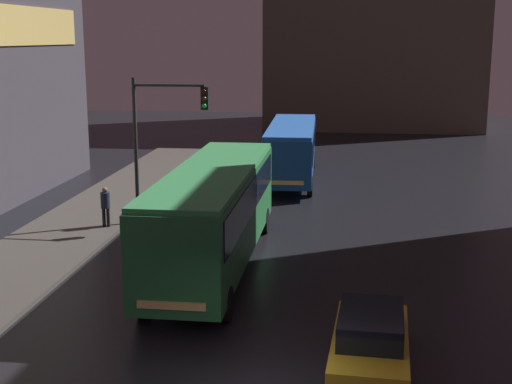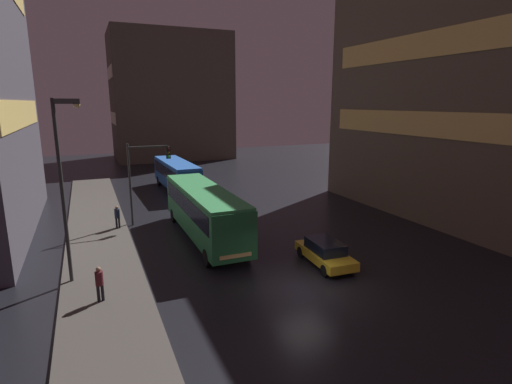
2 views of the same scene
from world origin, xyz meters
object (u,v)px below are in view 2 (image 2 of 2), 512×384
object	(u,v)px
street_lamp_sidewalk	(64,167)
pedestrian_near	(117,215)
bus_near	(204,208)
car_taxi	(325,252)
traffic_light_main	(144,170)
bus_far	(176,173)
pedestrian_mid	(99,281)

from	to	relation	value
street_lamp_sidewalk	pedestrian_near	bearing A→B (deg)	71.98
bus_near	street_lamp_sidewalk	world-z (taller)	street_lamp_sidewalk
bus_near	car_taxi	xyz separation A→B (m)	(4.99, -6.91, -1.39)
bus_near	traffic_light_main	size ratio (longest dim) A/B	1.98
bus_far	pedestrian_near	size ratio (longest dim) A/B	6.54
bus_far	pedestrian_mid	distance (m)	23.59
bus_near	traffic_light_main	distance (m)	6.19
pedestrian_near	traffic_light_main	size ratio (longest dim) A/B	0.27
car_taxi	pedestrian_near	bearing A→B (deg)	-43.83
bus_far	street_lamp_sidewalk	size ratio (longest dim) A/B	1.19
pedestrian_near	pedestrian_mid	xyz separation A→B (m)	(-1.59, -10.95, -0.01)
pedestrian_near	traffic_light_main	bearing A→B (deg)	-25.25
pedestrian_mid	street_lamp_sidewalk	size ratio (longest dim) A/B	0.18
car_taxi	traffic_light_main	size ratio (longest dim) A/B	0.72
bus_near	car_taxi	bearing A→B (deg)	125.97
traffic_light_main	street_lamp_sidewalk	world-z (taller)	street_lamp_sidewalk
traffic_light_main	bus_near	bearing A→B (deg)	-58.35
pedestrian_near	street_lamp_sidewalk	bearing A→B (deg)	-154.41
bus_near	pedestrian_mid	size ratio (longest dim) A/B	7.36
traffic_light_main	street_lamp_sidewalk	bearing A→B (deg)	-118.15
car_taxi	pedestrian_near	xyz separation A→B (m)	(-10.21, 11.06, 0.39)
bus_near	car_taxi	distance (m)	8.63
bus_near	pedestrian_near	xyz separation A→B (m)	(-5.22, 4.15, -1.00)
car_taxi	pedestrian_mid	size ratio (longest dim) A/B	2.67
pedestrian_mid	traffic_light_main	bearing A→B (deg)	-159.52
pedestrian_near	street_lamp_sidewalk	world-z (taller)	street_lamp_sidewalk
car_taxi	street_lamp_sidewalk	distance (m)	14.19
bus_near	bus_far	distance (m)	15.37
pedestrian_near	traffic_light_main	xyz separation A→B (m)	(2.15, 0.83, 3.00)
bus_far	pedestrian_near	world-z (taller)	bus_far
pedestrian_near	bus_near	bearing A→B (deg)	-84.89
bus_far	street_lamp_sidewalk	bearing A→B (deg)	62.54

